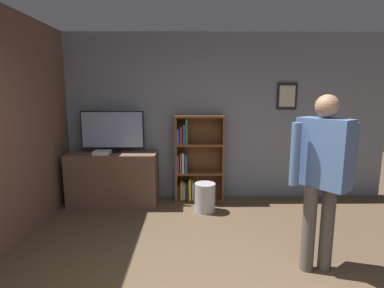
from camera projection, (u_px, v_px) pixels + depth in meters
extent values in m
cube|color=gray|center=(197.00, 118.00, 4.93)|extent=(6.25, 0.06, 2.70)
cube|color=black|center=(287.00, 96.00, 4.84)|extent=(0.32, 0.02, 0.43)
cube|color=beige|center=(287.00, 96.00, 4.83)|extent=(0.25, 0.01, 0.34)
cube|color=brown|center=(7.00, 130.00, 3.32)|extent=(0.06, 4.76, 2.70)
cube|color=brown|center=(114.00, 178.00, 4.75)|extent=(1.37, 0.54, 0.83)
cylinder|color=black|center=(114.00, 151.00, 4.74)|extent=(0.22, 0.22, 0.03)
cylinder|color=black|center=(113.00, 148.00, 4.73)|extent=(0.06, 0.06, 0.05)
cube|color=black|center=(113.00, 130.00, 4.68)|extent=(0.98, 0.04, 0.59)
cube|color=#8C9EC6|center=(112.00, 130.00, 4.66)|extent=(0.94, 0.01, 0.55)
cube|color=white|center=(102.00, 153.00, 4.56)|extent=(0.25, 0.24, 0.05)
cube|color=brown|center=(176.00, 159.00, 4.85)|extent=(0.04, 0.28, 1.40)
cube|color=brown|center=(223.00, 158.00, 4.86)|extent=(0.04, 0.28, 1.40)
cube|color=brown|center=(199.00, 157.00, 4.99)|extent=(0.79, 0.01, 1.40)
cube|color=brown|center=(199.00, 199.00, 4.97)|extent=(0.72, 0.28, 0.04)
cube|color=brown|center=(199.00, 172.00, 4.90)|extent=(0.72, 0.28, 0.04)
cube|color=brown|center=(199.00, 144.00, 4.82)|extent=(0.72, 0.28, 0.04)
cube|color=brown|center=(200.00, 117.00, 4.74)|extent=(0.72, 0.28, 0.04)
cube|color=#232328|center=(179.00, 192.00, 4.92)|extent=(0.04, 0.23, 0.25)
cube|color=orange|center=(182.00, 190.00, 4.92)|extent=(0.04, 0.23, 0.31)
cube|color=#5B8E99|center=(184.00, 191.00, 4.93)|extent=(0.04, 0.24, 0.28)
cube|color=#232328|center=(187.00, 191.00, 4.93)|extent=(0.03, 0.24, 0.29)
cube|color=gold|center=(190.00, 189.00, 4.90)|extent=(0.04, 0.20, 0.35)
cube|color=beige|center=(193.00, 191.00, 4.91)|extent=(0.03, 0.20, 0.30)
cube|color=#7A3889|center=(178.00, 163.00, 4.85)|extent=(0.03, 0.25, 0.28)
cube|color=#99663D|center=(181.00, 163.00, 4.83)|extent=(0.02, 0.21, 0.31)
cube|color=beige|center=(183.00, 162.00, 4.82)|extent=(0.03, 0.20, 0.32)
cube|color=#2D569E|center=(186.00, 163.00, 4.83)|extent=(0.04, 0.22, 0.30)
cube|color=#2D569E|center=(178.00, 136.00, 4.77)|extent=(0.04, 0.24, 0.24)
cube|color=red|center=(181.00, 135.00, 4.78)|extent=(0.03, 0.26, 0.27)
cube|color=#2D569E|center=(184.00, 134.00, 4.77)|extent=(0.04, 0.25, 0.31)
cube|color=#338447|center=(187.00, 131.00, 4.75)|extent=(0.03, 0.21, 0.39)
cylinder|color=#56514C|center=(309.00, 229.00, 2.95)|extent=(0.13, 0.13, 0.87)
cylinder|color=#56514C|center=(327.00, 229.00, 2.95)|extent=(0.13, 0.13, 0.87)
cube|color=#4C6B9E|center=(324.00, 153.00, 2.82)|extent=(0.47, 0.52, 0.65)
sphere|color=#9E7556|center=(327.00, 106.00, 2.74)|extent=(0.22, 0.22, 0.22)
cylinder|color=#4C6B9E|center=(352.00, 154.00, 2.82)|extent=(0.09, 0.09, 0.60)
cylinder|color=#4C6B9E|center=(295.00, 154.00, 2.82)|extent=(0.09, 0.09, 0.60)
cylinder|color=#B7B7BC|center=(205.00, 197.00, 4.46)|extent=(0.31, 0.31, 0.43)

